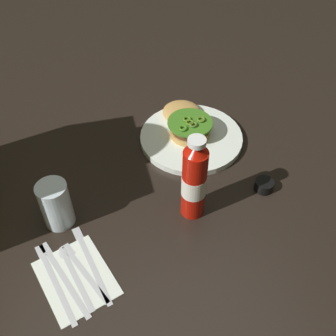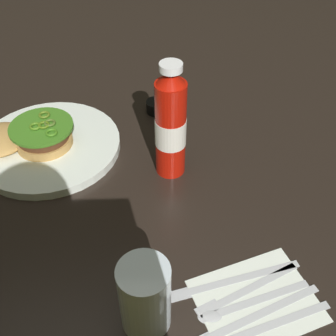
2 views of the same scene
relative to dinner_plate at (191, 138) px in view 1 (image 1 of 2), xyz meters
The scene contains 12 objects.
ground_plane 0.17m from the dinner_plate, 121.52° to the left, with size 3.00×3.00×0.00m, color black.
dinner_plate is the anchor object (origin of this frame).
burger_sandwich 0.05m from the dinner_plate, ahead, with size 0.21×0.13×0.05m.
ketchup_bottle 0.27m from the dinner_plate, 164.86° to the left, with size 0.06×0.06×0.23m.
water_glass 0.43m from the dinner_plate, 118.33° to the left, with size 0.07×0.07×0.12m, color silver.
condiment_cup 0.26m from the dinner_plate, 150.02° to the right, with size 0.05×0.05×0.03m, color black.
napkin 0.51m from the dinner_plate, 135.84° to the left, with size 0.17×0.14×0.00m, color white.
table_knife 0.46m from the dinner_plate, 135.23° to the left, with size 0.21×0.07×0.00m.
fork_utensil 0.48m from the dinner_plate, 134.86° to the left, with size 0.17×0.09×0.00m.
spoon_utensil 0.50m from the dinner_plate, 132.95° to the left, with size 0.17×0.07×0.00m.
butter_knife 0.52m from the dinner_plate, 132.09° to the left, with size 0.20×0.10×0.00m.
steak_knife 0.53m from the dinner_plate, 131.36° to the left, with size 0.21×0.08×0.00m.
Camera 1 is at (-0.73, 0.12, 0.77)m, focal length 42.74 mm.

